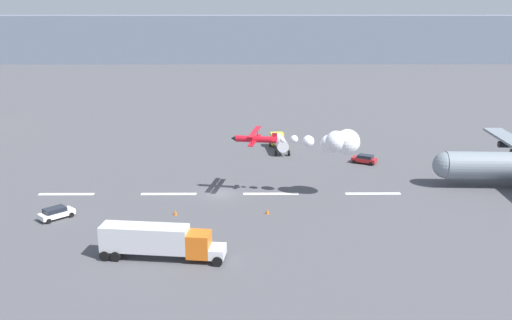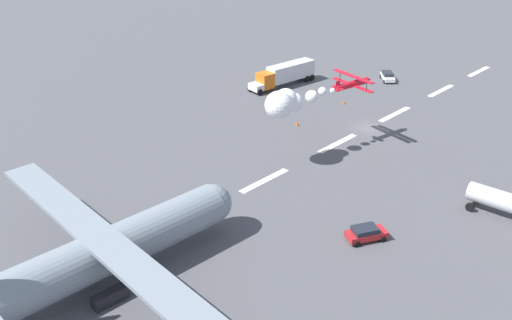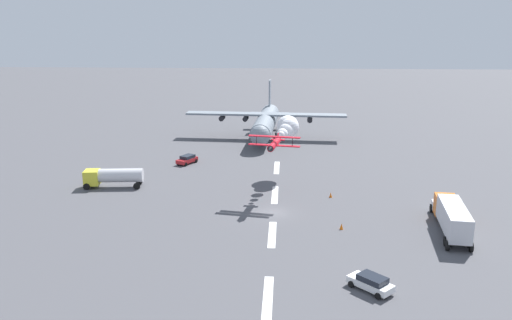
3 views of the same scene
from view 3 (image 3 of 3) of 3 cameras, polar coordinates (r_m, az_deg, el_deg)
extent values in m
plane|color=#4C4C51|center=(70.51, 1.92, -5.67)|extent=(440.00, 440.00, 0.00)
cube|color=white|center=(50.31, 1.29, -14.51)|extent=(8.00, 0.90, 0.01)
cube|color=white|center=(63.63, 1.75, -7.99)|extent=(8.00, 0.90, 0.01)
cube|color=white|center=(77.49, 2.05, -3.76)|extent=(8.00, 0.90, 0.01)
cube|color=white|center=(91.65, 2.25, -0.82)|extent=(8.00, 0.90, 0.01)
cylinder|color=gray|center=(114.46, 1.05, 4.02)|extent=(25.53, 5.41, 4.16)
sphere|color=gray|center=(102.09, 0.42, 2.70)|extent=(3.95, 3.95, 3.95)
cube|color=gray|center=(114.13, 1.05, 4.94)|extent=(4.89, 34.50, 0.40)
cylinder|color=black|center=(115.09, -3.67, 4.54)|extent=(2.45, 1.22, 1.10)
cylinder|color=black|center=(114.34, -1.12, 4.50)|extent=(2.45, 1.22, 1.10)
cylinder|color=black|center=(113.60, 3.20, 4.41)|extent=(2.45, 1.22, 1.10)
cylinder|color=black|center=(113.47, 5.81, 4.35)|extent=(2.45, 1.22, 1.10)
cube|color=gray|center=(124.14, 1.50, 7.23)|extent=(2.81, 0.44, 6.00)
cube|color=gray|center=(124.85, 1.48, 5.05)|extent=(2.44, 9.09, 0.24)
cube|color=black|center=(115.78, 2.36, 2.78)|extent=(3.25, 1.16, 1.20)
cube|color=black|center=(116.21, -0.18, 2.83)|extent=(3.25, 1.16, 1.20)
cylinder|color=red|center=(73.19, 2.01, 1.73)|extent=(5.92, 1.91, 0.92)
cube|color=red|center=(73.04, 1.97, 1.58)|extent=(1.94, 7.21, 0.12)
cube|color=red|center=(72.77, 1.98, 2.53)|extent=(1.94, 7.21, 0.12)
cylinder|color=black|center=(72.47, 3.93, 1.95)|extent=(0.08, 0.08, 1.23)
cylinder|color=black|center=(73.41, 0.05, 2.15)|extent=(0.08, 0.08, 1.23)
cube|color=red|center=(75.62, 2.39, 2.50)|extent=(0.71, 0.22, 1.10)
cube|color=red|center=(75.70, 2.39, 2.21)|extent=(0.93, 2.07, 0.08)
cone|color=black|center=(70.07, 1.49, 1.15)|extent=(0.82, 0.89, 0.78)
sphere|color=white|center=(76.81, 2.37, 2.32)|extent=(0.70, 0.70, 0.70)
sphere|color=white|center=(78.34, 2.69, 2.73)|extent=(1.11, 1.11, 1.11)
sphere|color=white|center=(80.32, 2.84, 2.83)|extent=(1.67, 1.67, 1.67)
sphere|color=white|center=(83.12, 3.29, 3.11)|extent=(2.47, 2.47, 2.47)
sphere|color=white|center=(83.91, 3.64, 3.51)|extent=(2.97, 2.97, 2.97)
sphere|color=white|center=(85.49, 3.44, 3.63)|extent=(3.55, 3.55, 3.55)
cube|color=silver|center=(74.02, 19.36, -4.62)|extent=(1.88, 2.67, 1.10)
cube|color=orange|center=(71.92, 19.66, -4.58)|extent=(2.67, 2.76, 2.60)
cube|color=silver|center=(66.28, 20.51, -5.88)|extent=(9.66, 3.58, 2.80)
cylinder|color=black|center=(74.18, 18.35, -4.94)|extent=(1.13, 0.48, 1.10)
cylinder|color=black|center=(64.00, 19.71, -8.23)|extent=(1.13, 0.48, 1.10)
cylinder|color=black|center=(62.91, 19.89, -8.65)|extent=(1.13, 0.48, 1.10)
cylinder|color=black|center=(74.61, 20.25, -5.00)|extent=(1.13, 0.48, 1.10)
cylinder|color=black|center=(64.50, 21.92, -8.26)|extent=(1.13, 0.48, 1.10)
cylinder|color=black|center=(63.42, 22.14, -8.68)|extent=(1.13, 0.48, 1.10)
cube|color=yellow|center=(84.13, -17.22, -1.79)|extent=(2.61, 2.43, 2.20)
cylinder|color=silver|center=(83.06, -14.31, -1.61)|extent=(2.75, 6.74, 2.10)
cylinder|color=black|center=(83.49, -17.76, -2.75)|extent=(0.42, 1.03, 1.00)
cylinder|color=black|center=(81.84, -12.71, -2.74)|extent=(0.42, 1.03, 1.00)
cylinder|color=black|center=(85.70, -17.36, -2.27)|extent=(0.42, 1.03, 1.00)
cylinder|color=black|center=(84.10, -12.43, -2.25)|extent=(0.42, 1.03, 1.00)
cube|color=white|center=(52.26, 12.20, -12.88)|extent=(4.36, 4.37, 0.65)
cube|color=#1E232D|center=(51.89, 12.42, -12.36)|extent=(3.02, 3.03, 0.55)
cylinder|color=black|center=(52.55, 10.21, -13.01)|extent=(0.61, 0.61, 0.64)
cylinder|color=black|center=(50.99, 12.99, -14.08)|extent=(0.61, 0.61, 0.64)
cylinder|color=black|center=(53.85, 11.42, -12.36)|extent=(0.61, 0.61, 0.64)
cylinder|color=black|center=(52.32, 14.17, -13.37)|extent=(0.61, 0.61, 0.64)
cube|color=#B21E23|center=(94.73, -7.43, -0.02)|extent=(4.50, 3.55, 0.65)
cube|color=#1E232D|center=(94.73, -7.37, 0.36)|extent=(2.97, 2.64, 0.55)
cylinder|color=black|center=(93.18, -7.55, -0.48)|extent=(0.67, 0.50, 0.64)
cylinder|color=black|center=(95.36, -6.46, -0.09)|extent=(0.67, 0.50, 0.64)
cylinder|color=black|center=(94.29, -8.40, -0.33)|extent=(0.67, 0.50, 0.64)
cylinder|color=black|center=(96.45, -7.30, 0.05)|extent=(0.67, 0.50, 0.64)
cone|color=orange|center=(65.75, 9.18, -7.06)|extent=(0.44, 0.44, 0.75)
cone|color=orange|center=(76.97, 8.04, -3.74)|extent=(0.44, 0.44, 0.75)
camera|label=1|loc=(104.02, 51.46, 10.50)|focal=39.69mm
camera|label=2|loc=(138.46, -15.26, 17.87)|focal=39.13mm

